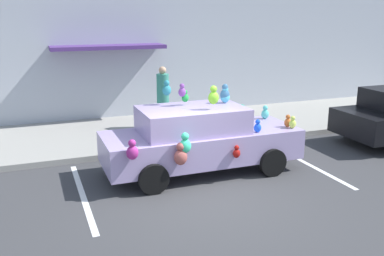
% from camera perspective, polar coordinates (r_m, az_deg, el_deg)
% --- Properties ---
extents(ground_plane, '(60.00, 60.00, 0.00)m').
position_cam_1_polar(ground_plane, '(8.72, 1.97, -9.21)').
color(ground_plane, '#38383A').
extents(sidewalk, '(24.00, 4.00, 0.15)m').
position_cam_1_polar(sidewalk, '(13.18, -6.53, -0.51)').
color(sidewalk, gray).
rests_on(sidewalk, ground).
extents(storefront_building, '(24.00, 1.25, 6.40)m').
position_cam_1_polar(storefront_building, '(14.80, -9.09, 13.33)').
color(storefront_building, '#B2B7C1').
rests_on(storefront_building, ground).
extents(parking_stripe_front, '(0.12, 3.60, 0.01)m').
position_cam_1_polar(parking_stripe_front, '(10.98, 14.94, -4.52)').
color(parking_stripe_front, silver).
rests_on(parking_stripe_front, ground).
extents(parking_stripe_rear, '(0.12, 3.60, 0.01)m').
position_cam_1_polar(parking_stripe_rear, '(9.08, -14.39, -8.65)').
color(parking_stripe_rear, silver).
rests_on(parking_stripe_rear, ground).
extents(plush_covered_car, '(4.51, 1.99, 2.11)m').
position_cam_1_polar(plush_covered_car, '(9.80, 0.97, -1.43)').
color(plush_covered_car, '#A591C2').
rests_on(plush_covered_car, ground).
extents(teddy_bear_on_sidewalk, '(0.31, 0.26, 0.59)m').
position_cam_1_polar(teddy_bear_on_sidewalk, '(11.64, -6.02, -0.81)').
color(teddy_bear_on_sidewalk, beige).
rests_on(teddy_bear_on_sidewalk, sidewalk).
extents(pedestrian_near_shopfront, '(0.38, 0.38, 1.90)m').
position_cam_1_polar(pedestrian_near_shopfront, '(13.14, -3.89, 3.78)').
color(pedestrian_near_shopfront, '#358674').
rests_on(pedestrian_near_shopfront, sidewalk).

